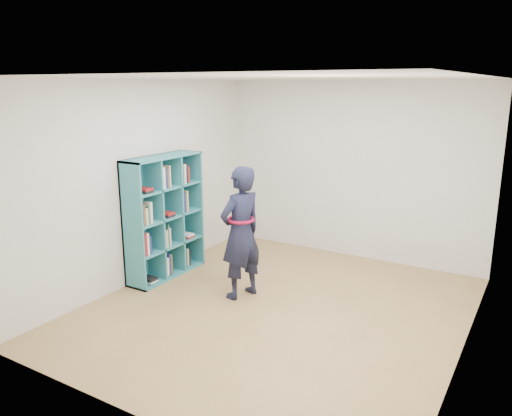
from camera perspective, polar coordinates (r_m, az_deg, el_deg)
The scene contains 9 objects.
floor at distance 5.90m, azimuth 2.38°, elevation -11.48°, with size 4.50×4.50×0.00m, color olive.
ceiling at distance 5.33m, azimuth 2.67°, elevation 14.68°, with size 4.50×4.50×0.00m, color white.
wall_left at distance 6.63m, azimuth -12.87°, elevation 2.90°, with size 0.02×4.50×2.60m, color beige.
wall_right at distance 4.88m, azimuth 23.66°, elevation -1.87°, with size 0.02×4.50×2.60m, color beige.
wall_back at distance 7.49m, azimuth 10.78°, elevation 4.24°, with size 4.00×0.02×2.60m, color beige.
wall_front at distance 3.72m, azimuth -14.32°, elevation -5.81°, with size 4.00×0.02×2.60m, color beige.
bookshelf at distance 6.77m, azimuth -10.56°, elevation -1.12°, with size 0.36×1.22×1.63m.
person at distance 5.96m, azimuth -1.75°, elevation -2.84°, with size 0.54×0.68×1.61m.
smartphone at distance 6.09m, azimuth -2.00°, elevation -1.45°, with size 0.02×0.11×0.14m.
Camera 1 is at (2.53, -4.69, 2.53)m, focal length 35.00 mm.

